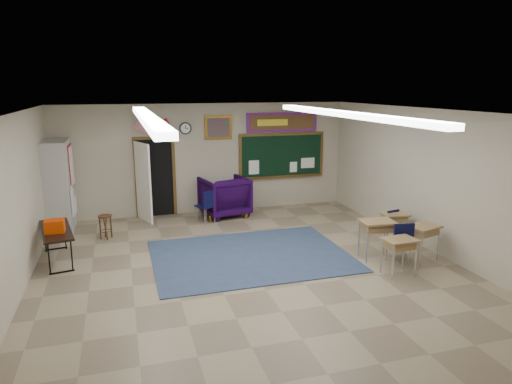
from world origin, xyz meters
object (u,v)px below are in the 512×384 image
object	(u,v)px
student_desk_front_right	(394,226)
wooden_stool	(106,227)
wingback_armchair	(224,196)
student_desk_front_left	(376,238)
folding_table	(57,244)

from	to	relation	value
student_desk_front_right	wooden_stool	distance (m)	6.59
wingback_armchair	student_desk_front_left	xyz separation A→B (m)	(2.23, -4.03, -0.08)
student_desk_front_left	folding_table	world-z (taller)	folding_table
student_desk_front_right	folding_table	distance (m)	7.19
wingback_armchair	folding_table	distance (m)	4.58
wingback_armchair	wooden_stool	xyz separation A→B (m)	(-3.07, -1.10, -0.25)
student_desk_front_left	wooden_stool	size ratio (longest dim) A/B	1.46
student_desk_front_left	student_desk_front_right	distance (m)	1.19
wooden_stool	wingback_armchair	bearing A→B (deg)	19.78
student_desk_front_left	folding_table	distance (m)	6.45
wingback_armchair	wooden_stool	world-z (taller)	wingback_armchair
wingback_armchair	folding_table	size ratio (longest dim) A/B	0.70
student_desk_front_right	wingback_armchair	bearing A→B (deg)	141.72
student_desk_front_right	folding_table	size ratio (longest dim) A/B	0.40
wingback_armchair	student_desk_front_left	distance (m)	4.61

